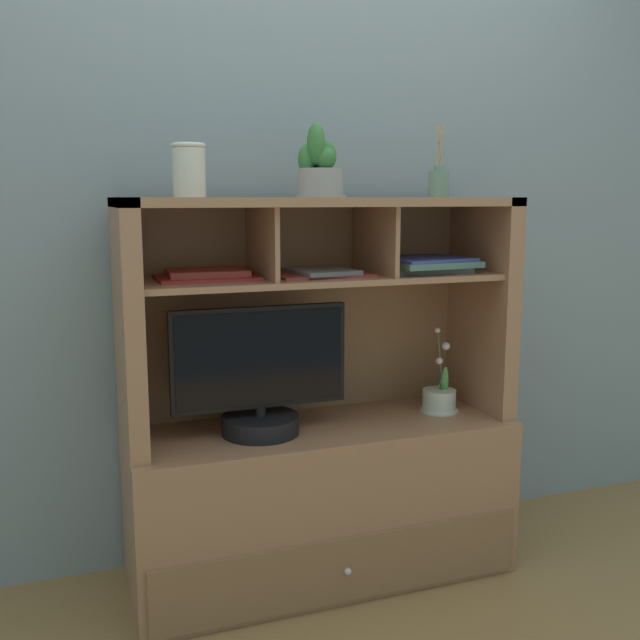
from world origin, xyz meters
name	(u,v)px	position (x,y,z in m)	size (l,w,h in m)	color
floor_plane	(320,572)	(0.00, 0.00, -0.01)	(6.00, 6.00, 0.02)	olive
back_wall	(294,183)	(0.00, 0.28, 1.40)	(6.00, 0.02, 2.80)	gray
media_console	(319,459)	(0.00, 0.01, 0.42)	(1.34, 0.53, 1.35)	#9C6D4D
tv_monitor	(260,384)	(-0.23, -0.03, 0.73)	(0.60, 0.26, 0.43)	black
potted_orchid	(439,399)	(0.47, -0.01, 0.61)	(0.14, 0.14, 0.32)	silver
magazine_stack_left	(207,275)	(-0.38, 0.03, 1.10)	(0.32, 0.24, 0.03)	#A32B2B
magazine_stack_centre	(426,264)	(0.39, -0.02, 1.11)	(0.33, 0.31, 0.05)	gray
magazine_stack_right	(320,273)	(0.00, 0.00, 1.09)	(0.32, 0.27, 0.02)	#9D3732
diffuser_bottle	(438,183)	(0.44, -0.02, 1.40)	(0.07, 0.07, 0.25)	slate
potted_succulent	(319,169)	(0.00, 0.00, 1.44)	(0.17, 0.17, 0.24)	gray
ceramic_vase	(189,170)	(-0.44, 0.00, 1.43)	(0.11, 0.11, 0.17)	silver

